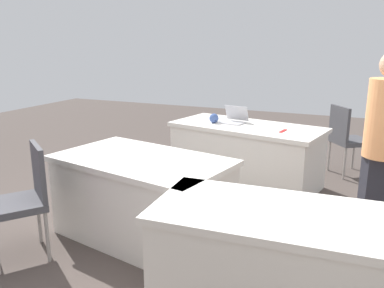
# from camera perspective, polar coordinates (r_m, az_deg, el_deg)

# --- Properties ---
(ground_plane) EXTENTS (14.40, 14.40, 0.00)m
(ground_plane) POSITION_cam_1_polar(r_m,az_deg,el_deg) (3.67, -0.86, -14.03)
(ground_plane) COLOR #4C423D
(table_foreground) EXTENTS (1.98, 1.20, 0.76)m
(table_foreground) POSITION_cam_1_polar(r_m,az_deg,el_deg) (5.03, 7.80, -1.49)
(table_foreground) COLOR silver
(table_foreground) RESTS_ON ground
(table_mid_left) EXTENTS (1.72, 0.86, 0.76)m
(table_mid_left) POSITION_cam_1_polar(r_m,az_deg,el_deg) (2.65, 13.38, -17.07)
(table_mid_left) COLOR silver
(table_mid_left) RESTS_ON ground
(table_back_left) EXTENTS (1.71, 1.19, 0.76)m
(table_back_left) POSITION_cam_1_polar(r_m,az_deg,el_deg) (3.66, -7.09, -7.67)
(table_back_left) COLOR silver
(table_back_left) RESTS_ON ground
(chair_near_front) EXTENTS (0.61, 0.61, 0.95)m
(chair_near_front) POSITION_cam_1_polar(r_m,az_deg,el_deg) (3.53, -23.07, -6.76)
(chair_near_front) COLOR #9E9993
(chair_near_front) RESTS_ON ground
(chair_aisle) EXTENTS (0.61, 0.61, 0.94)m
(chair_aisle) POSITION_cam_1_polar(r_m,az_deg,el_deg) (5.68, 21.43, 1.08)
(chair_aisle) COLOR #9E9993
(chair_aisle) RESTS_ON ground
(laptop_silver) EXTENTS (0.36, 0.34, 0.21)m
(laptop_silver) POSITION_cam_1_polar(r_m,az_deg,el_deg) (5.07, 5.94, 3.53)
(laptop_silver) COLOR silver
(laptop_silver) RESTS_ON table_foreground
(yarn_ball) EXTENTS (0.12, 0.12, 0.12)m
(yarn_ball) POSITION_cam_1_polar(r_m,az_deg,el_deg) (5.03, 3.19, 3.74)
(yarn_ball) COLOR #3F5999
(yarn_ball) RESTS_ON table_foreground
(scissors_red) EXTENTS (0.07, 0.18, 0.01)m
(scissors_red) POSITION_cam_1_polar(r_m,az_deg,el_deg) (4.68, 13.03, 1.86)
(scissors_red) COLOR red
(scissors_red) RESTS_ON table_foreground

